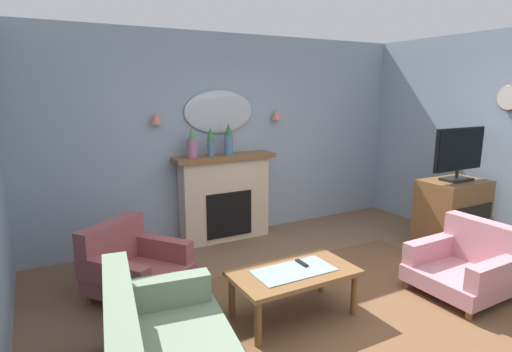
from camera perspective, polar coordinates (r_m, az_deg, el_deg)
name	(u,v)px	position (r m, az deg, el deg)	size (l,w,h in m)	color
floor	(363,327)	(3.98, 14.51, -19.53)	(6.39, 6.26, 0.10)	brown
wall_back	(231,137)	(5.68, -3.49, 5.38)	(6.39, 0.10, 2.72)	#8C9EB2
patterned_rug	(348,311)	(4.07, 12.55, -17.69)	(3.20, 2.40, 0.01)	brown
fireplace	(225,198)	(5.54, -4.31, -3.09)	(1.36, 0.36, 1.16)	beige
mantel_vase_right	(192,145)	(5.20, -8.84, 4.31)	(0.14, 0.14, 0.38)	#9E6084
mantel_vase_centre	(211,141)	(5.29, -6.29, 4.87)	(0.10, 0.10, 0.37)	#4C7093
mantel_vase_left	(228,140)	(5.39, -3.82, 5.00)	(0.11, 0.11, 0.42)	#4C7093
wall_mirror	(219,112)	(5.49, -5.11, 8.82)	(0.96, 0.06, 0.56)	#B2BCC6
wall_sconce_left	(156,118)	(5.16, -13.63, 7.79)	(0.14, 0.14, 0.14)	#D17066
wall_sconce_right	(276,114)	(5.84, 2.85, 8.54)	(0.14, 0.14, 0.14)	#D17066
wall_clock	(509,98)	(5.84, 31.61, 9.18)	(0.04, 0.31, 0.31)	silver
coffee_table	(294,277)	(3.74, 5.23, -13.70)	(1.10, 0.60, 0.45)	brown
tv_remote	(302,263)	(3.84, 6.33, -11.91)	(0.04, 0.16, 0.02)	black
armchair_beside_couch	(132,264)	(4.34, -16.72, -11.61)	(1.13, 1.14, 0.71)	#934C51
armchair_by_coffee_table	(467,264)	(4.66, 27.09, -10.77)	(0.83, 0.83, 0.71)	#B77A84
tv_cabinet	(451,215)	(5.76, 25.39, -4.90)	(0.80, 0.57, 0.90)	brown
tv_flatscreen	(459,153)	(5.58, 26.28, 2.91)	(0.84, 0.24, 0.65)	black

